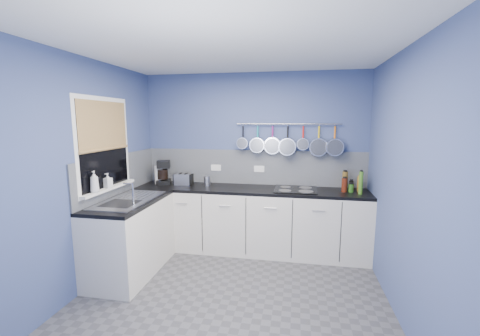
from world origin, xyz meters
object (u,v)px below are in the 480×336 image
(soap_bottle_b, at_px, (108,181))
(paper_towel, at_px, (159,175))
(canister, at_px, (207,181))
(hob, at_px, (295,189))
(coffee_maker, at_px, (163,172))
(soap_bottle_a, at_px, (94,182))
(toaster, at_px, (183,179))

(soap_bottle_b, relative_size, paper_towel, 0.64)
(canister, bearing_deg, hob, -3.73)
(coffee_maker, bearing_deg, canister, -15.65)
(coffee_maker, xyz_separation_m, hob, (1.92, -0.04, -0.17))
(soap_bottle_a, xyz_separation_m, paper_towel, (0.17, 1.23, -0.13))
(coffee_maker, distance_m, canister, 0.66)
(soap_bottle_a, distance_m, paper_towel, 1.25)
(paper_towel, distance_m, hob, 1.99)
(coffee_maker, relative_size, canister, 2.65)
(toaster, relative_size, canister, 1.90)
(soap_bottle_a, xyz_separation_m, soap_bottle_b, (0.00, 0.24, -0.03))
(soap_bottle_a, bearing_deg, toaster, 66.63)
(coffee_maker, distance_m, toaster, 0.31)
(paper_towel, distance_m, canister, 0.73)
(coffee_maker, relative_size, hob, 0.62)
(toaster, xyz_separation_m, hob, (1.62, -0.06, -0.07))
(soap_bottle_a, xyz_separation_m, coffee_maker, (0.24, 1.23, -0.10))
(toaster, bearing_deg, hob, -8.52)
(paper_towel, bearing_deg, hob, -1.15)
(paper_towel, xyz_separation_m, toaster, (0.37, 0.02, -0.06))
(soap_bottle_a, relative_size, toaster, 0.97)
(toaster, relative_size, hob, 0.44)
(soap_bottle_a, distance_m, canister, 1.57)
(paper_towel, bearing_deg, toaster, 3.43)
(hob, bearing_deg, soap_bottle_b, -156.24)
(soap_bottle_a, bearing_deg, soap_bottle_b, 90.00)
(soap_bottle_a, relative_size, coffee_maker, 0.69)
(soap_bottle_a, relative_size, hob, 0.43)
(coffee_maker, xyz_separation_m, canister, (0.65, 0.04, -0.11))
(coffee_maker, relative_size, toaster, 1.40)
(paper_towel, height_order, coffee_maker, coffee_maker)
(soap_bottle_b, distance_m, coffee_maker, 1.02)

